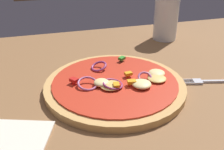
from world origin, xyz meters
name	(u,v)px	position (x,y,z in m)	size (l,w,h in m)	color
dining_table	(125,99)	(0.00, 0.00, 0.02)	(1.36, 0.84, 0.03)	brown
pizza	(116,84)	(-0.01, 0.02, 0.04)	(0.28, 0.28, 0.03)	tan
fork	(217,81)	(0.20, -0.02, 0.04)	(0.19, 0.06, 0.01)	silver
beer_glass	(166,18)	(0.22, 0.27, 0.10)	(0.07, 0.07, 0.14)	silver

